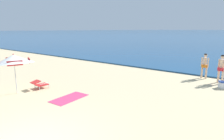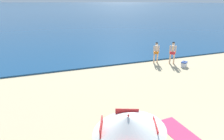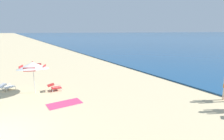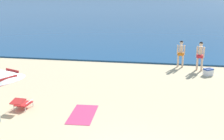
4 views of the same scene
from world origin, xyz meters
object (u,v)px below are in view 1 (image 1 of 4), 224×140
Objects in this scene: person_standing_near_shore at (222,67)px; person_standing_beside at (205,64)px; cooler_box at (224,85)px; beach_umbrella_striped_main at (14,59)px; beach_towel at (69,98)px; lounge_chair_beside_umbrella at (40,84)px.

person_standing_near_shore is 1.26m from person_standing_beside.
person_standing_beside is at bearing 130.55° from cooler_box.
person_standing_near_shore reaches higher than cooler_box.
beach_umbrella_striped_main reaches higher than person_standing_near_shore.
beach_umbrella_striped_main is at bearing -126.33° from person_standing_beside.
person_standing_near_shore reaches higher than beach_towel.
lounge_chair_beside_umbrella is 10.17m from cooler_box.
cooler_box is (1.44, -1.68, -0.76)m from person_standing_beside.
cooler_box is at bearing -49.45° from person_standing_beside.
cooler_box is 0.34× the size of beach_towel.
lounge_chair_beside_umbrella is 0.53× the size of person_standing_beside.
beach_towel is (2.69, 1.15, -1.75)m from beach_umbrella_striped_main.
beach_umbrella_striped_main reaches higher than beach_towel.
lounge_chair_beside_umbrella is 1.47× the size of cooler_box.
person_standing_near_shore is at bearing 109.30° from cooler_box.
person_standing_beside is (6.74, 9.17, -0.79)m from beach_umbrella_striped_main.
beach_umbrella_striped_main is 3.80× the size of cooler_box.
lounge_chair_beside_umbrella is 2.50m from beach_towel.
beach_umbrella_striped_main is at bearing -137.54° from cooler_box.
lounge_chair_beside_umbrella is (0.21, 1.17, -1.48)m from beach_umbrella_striped_main.
person_standing_near_shore is 1.36m from cooler_box.
person_standing_near_shore reaches higher than lounge_chair_beside_umbrella.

